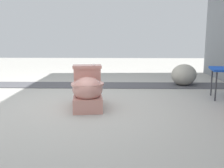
# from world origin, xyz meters

# --- Properties ---
(ground_plane) EXTENTS (14.00, 14.00, 0.00)m
(ground_plane) POSITION_xyz_m (0.00, 0.00, 0.00)
(ground_plane) COLOR #A8A59E
(gravel_strip) EXTENTS (0.56, 8.00, 0.01)m
(gravel_strip) POSITION_xyz_m (-1.31, 0.50, 0.01)
(gravel_strip) COLOR #4C4C51
(gravel_strip) RESTS_ON ground
(toilet) EXTENTS (0.67, 0.45, 0.52)m
(toilet) POSITION_xyz_m (0.15, 0.22, 0.22)
(toilet) COLOR tan
(toilet) RESTS_ON ground
(boulder_near) EXTENTS (0.63, 0.64, 0.38)m
(boulder_near) POSITION_xyz_m (-1.36, 1.76, 0.19)
(boulder_near) COLOR #ADA899
(boulder_near) RESTS_ON ground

